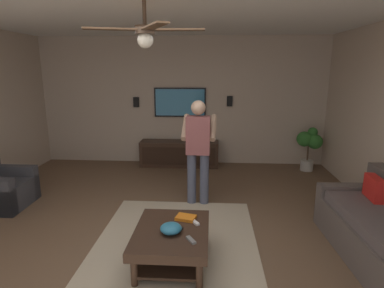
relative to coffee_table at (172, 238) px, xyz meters
name	(u,v)px	position (x,y,z in m)	size (l,w,h in m)	color
ground_plane	(154,248)	(0.26, 0.25, -0.30)	(8.70, 8.70, 0.00)	brown
wall_back_tv	(182,101)	(3.94, 0.25, 1.09)	(0.10, 6.46, 2.78)	#BCA893
area_rug	(174,252)	(0.20, 0.00, -0.29)	(2.81, 1.98, 0.01)	tan
coffee_table	(172,238)	(0.00, 0.00, 0.00)	(1.00, 0.80, 0.40)	#332116
media_console	(179,154)	(3.60, 0.29, -0.02)	(0.45, 1.70, 0.55)	#332116
tv	(180,102)	(3.84, 0.29, 1.08)	(0.05, 1.13, 0.64)	black
person_standing	(198,146)	(1.63, -0.21, 0.64)	(0.55, 0.55, 1.64)	#4C5166
potted_plant_tall	(310,143)	(3.44, -2.46, 0.30)	(0.36, 0.52, 0.92)	#B7B2A8
bowl	(171,228)	(-0.07, 0.00, 0.16)	(0.23, 0.23, 0.10)	teal
remote_white	(195,222)	(0.16, -0.24, 0.12)	(0.15, 0.04, 0.02)	white
remote_black	(177,227)	(0.04, -0.05, 0.12)	(0.15, 0.04, 0.02)	black
remote_grey	(191,240)	(-0.22, -0.23, 0.12)	(0.15, 0.04, 0.02)	slate
book	(186,218)	(0.25, -0.13, 0.12)	(0.22, 0.16, 0.04)	orange
vase_round	(195,137)	(3.61, -0.06, 0.36)	(0.22, 0.22, 0.22)	red
wall_speaker_left	(230,101)	(3.86, -0.80, 1.11)	(0.06, 0.12, 0.22)	black
wall_speaker_right	(136,102)	(3.86, 1.26, 1.08)	(0.06, 0.12, 0.22)	black
ceiling_fan	(146,33)	(0.21, 0.26, 2.15)	(1.16, 1.19, 0.46)	#4C3828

